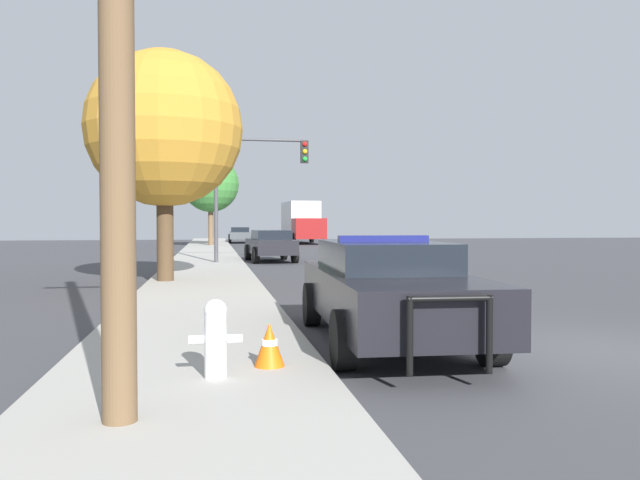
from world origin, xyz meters
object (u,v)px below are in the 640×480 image
at_px(fire_hydrant, 216,336).
at_px(tree_sidewalk_far, 211,184).
at_px(car_background_midblock, 271,245).
at_px(traffic_cone, 269,344).
at_px(police_car, 386,287).
at_px(traffic_light, 254,173).
at_px(tree_sidewalk_near, 164,130).
at_px(box_truck, 302,221).
at_px(car_background_distant, 240,234).

xyz_separation_m(fire_hydrant, tree_sidewalk_far, (-0.10, 37.64, 3.80)).
bearing_deg(car_background_midblock, traffic_cone, -99.49).
relative_size(fire_hydrant, traffic_cone, 1.67).
relative_size(police_car, traffic_light, 1.06).
relative_size(police_car, tree_sidewalk_near, 0.85).
relative_size(fire_hydrant, box_truck, 0.10).
relative_size(fire_hydrant, car_background_distant, 0.18).
bearing_deg(car_background_midblock, traffic_light, -117.01).
distance_m(car_background_distant, traffic_cone, 45.19).
bearing_deg(traffic_cone, box_truck, 81.36).
bearing_deg(car_background_midblock, tree_sidewalk_far, 94.61).
xyz_separation_m(tree_sidewalk_near, tree_sidewalk_far, (1.18, 26.65, 0.13)).
bearing_deg(tree_sidewalk_far, car_background_midblock, -81.28).
bearing_deg(police_car, box_truck, -94.05).
xyz_separation_m(police_car, tree_sidewalk_far, (-2.54, 35.42, 3.58)).
relative_size(police_car, tree_sidewalk_far, 0.86).
bearing_deg(tree_sidewalk_near, car_background_distant, 84.15).
bearing_deg(tree_sidewalk_near, tree_sidewalk_far, 87.46).
distance_m(tree_sidewalk_near, traffic_cone, 11.40).
bearing_deg(traffic_cone, tree_sidewalk_near, 100.05).
height_order(fire_hydrant, car_background_midblock, car_background_midblock).
xyz_separation_m(box_truck, tree_sidewalk_far, (-7.32, -6.39, 2.58)).
distance_m(fire_hydrant, car_background_distant, 45.64).
bearing_deg(fire_hydrant, box_truck, 80.69).
xyz_separation_m(car_background_midblock, tree_sidewalk_near, (-3.78, -9.73, 3.48)).
xyz_separation_m(fire_hydrant, traffic_cone, (0.59, 0.42, -0.19)).
relative_size(tree_sidewalk_far, traffic_cone, 12.85).
height_order(box_truck, tree_sidewalk_far, tree_sidewalk_far).
distance_m(box_truck, tree_sidewalk_near, 34.21).
relative_size(fire_hydrant, tree_sidewalk_near, 0.13).
bearing_deg(car_background_midblock, police_car, -94.30).
xyz_separation_m(fire_hydrant, traffic_light, (1.64, 18.68, 3.15)).
bearing_deg(traffic_cone, tree_sidewalk_far, 91.06).
bearing_deg(fire_hydrant, traffic_light, 84.98).
height_order(car_background_distant, tree_sidewalk_far, tree_sidewalk_far).
relative_size(car_background_midblock, tree_sidewalk_far, 0.67).
distance_m(police_car, box_truck, 42.09).
distance_m(police_car, car_background_distant, 43.36).
xyz_separation_m(fire_hydrant, tree_sidewalk_near, (-1.28, 10.98, 3.67)).
height_order(fire_hydrant, tree_sidewalk_near, tree_sidewalk_near).
height_order(traffic_light, car_background_distant, traffic_light).
distance_m(police_car, traffic_light, 16.74).
distance_m(traffic_light, tree_sidewalk_near, 8.26).
xyz_separation_m(traffic_light, traffic_cone, (-1.05, -18.26, -3.33)).
bearing_deg(tree_sidewalk_far, box_truck, 41.13).
distance_m(fire_hydrant, tree_sidewalk_far, 37.83).
xyz_separation_m(fire_hydrant, car_background_midblock, (2.50, 20.71, 0.19)).
distance_m(car_background_midblock, traffic_cone, 20.38).
bearing_deg(tree_sidewalk_near, traffic_light, 69.22).
bearing_deg(tree_sidewalk_near, car_background_midblock, 68.77).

